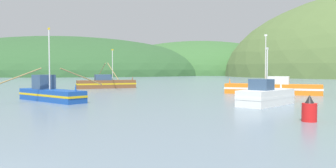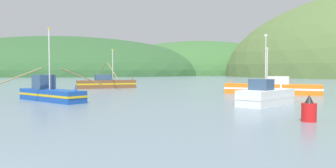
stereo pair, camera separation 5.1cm
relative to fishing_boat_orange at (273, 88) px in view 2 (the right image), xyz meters
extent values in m
ellipsoid|color=#2D562D|center=(-95.61, 152.00, -0.79)|extent=(181.67, 145.34, 44.41)
ellipsoid|color=#386633|center=(-13.07, 172.56, -0.79)|extent=(127.15, 101.72, 41.80)
cube|color=orange|center=(-0.07, 0.02, -0.14)|extent=(11.98, 5.37, 1.30)
cube|color=white|center=(-0.07, 0.02, -0.07)|extent=(12.10, 5.43, 0.23)
cone|color=orange|center=(-5.31, 1.54, 0.86)|extent=(0.25, 0.25, 0.70)
cube|color=silver|center=(0.64, -0.18, 1.00)|extent=(3.01, 2.53, 0.98)
cylinder|color=silver|center=(-0.89, 0.26, 3.57)|extent=(0.12, 0.12, 6.12)
cube|color=white|center=(-0.89, 0.26, 6.75)|extent=(0.35, 0.13, 0.20)
cube|color=#19479E|center=(-23.84, -12.18, -0.21)|extent=(8.68, 6.85, 1.15)
cube|color=gold|center=(-23.84, -12.18, -0.16)|extent=(8.77, 6.92, 0.21)
cone|color=#19479E|center=(-20.38, -14.54, 0.71)|extent=(0.28, 0.28, 0.70)
cube|color=#334C6B|center=(-25.00, -11.38, 1.09)|extent=(2.37, 2.39, 1.46)
cylinder|color=silver|center=(-24.06, -12.02, 3.33)|extent=(0.12, 0.12, 5.94)
cube|color=gold|center=(-24.06, -12.02, 6.42)|extent=(0.31, 0.23, 0.20)
cylinder|color=#997F4C|center=(-21.76, -9.15, 1.57)|extent=(3.10, 4.44, 1.93)
cylinder|color=#997F4C|center=(-25.91, -15.21, 1.57)|extent=(3.10, 4.44, 1.93)
cube|color=white|center=(-3.20, -13.77, -0.10)|extent=(5.78, 6.62, 1.38)
cube|color=white|center=(-3.20, -13.77, -0.03)|extent=(5.83, 6.69, 0.25)
cone|color=white|center=(-1.43, -11.38, 0.94)|extent=(0.28, 0.28, 0.70)
cube|color=#334C6B|center=(-3.74, -14.51, 1.06)|extent=(2.27, 2.22, 0.95)
cylinder|color=silver|center=(-3.12, -13.67, 2.34)|extent=(0.12, 0.12, 3.51)
cube|color=white|center=(-3.12, -13.67, 4.21)|extent=(0.24, 0.31, 0.20)
cube|color=brown|center=(-25.09, 11.13, -0.11)|extent=(9.49, 6.20, 1.36)
cube|color=gold|center=(-25.09, 11.13, -0.04)|extent=(9.59, 6.27, 0.24)
cone|color=brown|center=(-21.12, 13.22, 0.92)|extent=(0.27, 0.27, 0.70)
cube|color=#334C6B|center=(-25.62, 10.85, 1.05)|extent=(3.07, 2.61, 0.96)
cylinder|color=silver|center=(-24.18, 11.61, 3.07)|extent=(0.12, 0.12, 5.00)
cube|color=gold|center=(-24.18, 11.61, 5.69)|extent=(0.33, 0.19, 0.20)
cylinder|color=#997F4C|center=(-27.31, 15.34, 2.15)|extent=(3.70, 6.85, 2.68)
cylinder|color=#997F4C|center=(-22.87, 6.92, 2.15)|extent=(3.70, 6.85, 2.68)
cylinder|color=red|center=(-2.28, -23.25, -0.23)|extent=(0.89, 0.89, 1.12)
cone|color=black|center=(-2.28, -23.25, 0.58)|extent=(0.53, 0.53, 0.50)
camera|label=1|loc=(-8.54, -44.56, 2.37)|focal=36.42mm
camera|label=2|loc=(-8.49, -44.55, 2.37)|focal=36.42mm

